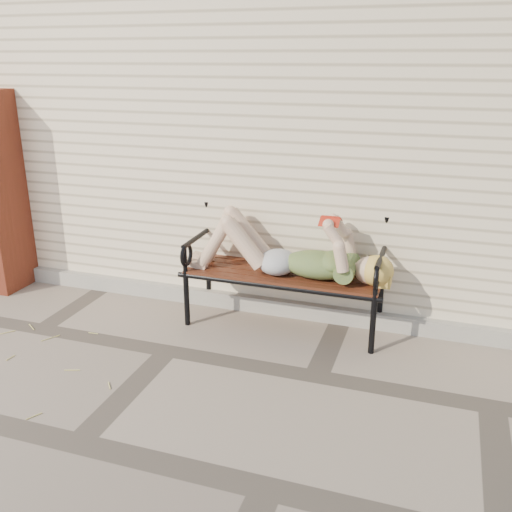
% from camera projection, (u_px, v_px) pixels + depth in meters
% --- Properties ---
extents(ground, '(80.00, 80.00, 0.00)m').
position_uv_depth(ground, '(168.00, 351.00, 4.70)').
color(ground, gray).
rests_on(ground, ground).
extents(house_wall, '(8.00, 4.00, 3.00)m').
position_uv_depth(house_wall, '(274.00, 126.00, 6.88)').
color(house_wall, beige).
rests_on(house_wall, ground).
extents(foundation_strip, '(8.00, 0.10, 0.15)m').
position_uv_depth(foundation_strip, '(213.00, 298.00, 5.54)').
color(foundation_strip, '#A19E91').
rests_on(foundation_strip, ground).
extents(garden_bench, '(1.87, 0.74, 1.21)m').
position_uv_depth(garden_bench, '(287.00, 251.00, 5.02)').
color(garden_bench, black).
rests_on(garden_bench, ground).
extents(reading_woman, '(1.76, 0.40, 0.56)m').
position_uv_depth(reading_woman, '(285.00, 252.00, 4.87)').
color(reading_woman, '#08343E').
rests_on(reading_woman, ground).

